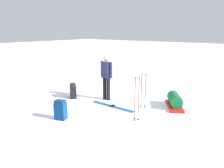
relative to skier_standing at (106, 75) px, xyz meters
name	(u,v)px	position (x,y,z in m)	size (l,w,h in m)	color
ground_plane	(112,102)	(-0.38, 0.15, -0.95)	(80.00, 80.00, 0.00)	white
skier_standing	(106,75)	(0.00, 0.00, 0.00)	(0.57, 0.25, 1.70)	black
ski_pair_near	(112,106)	(-0.67, 0.51, -0.94)	(1.75, 0.19, 0.05)	#22609C
ski_pair_far	(171,98)	(-1.91, -1.70, -0.94)	(0.76, 1.70, 0.05)	black
backpack_large_dark	(73,91)	(1.15, 0.66, -0.67)	(0.38, 0.36, 0.58)	black
backpack_bright	(61,110)	(-0.10, 2.31, -0.66)	(0.38, 0.32, 0.59)	navy
ski_poles_planted_near	(143,89)	(-1.58, -0.02, -0.28)	(0.20, 0.11, 1.21)	black
ski_poles_planted_far	(137,97)	(-1.96, 1.04, -0.22)	(0.18, 0.10, 1.32)	maroon
gear_sled	(175,101)	(-2.40, -0.75, -0.73)	(1.00, 1.23, 0.49)	red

